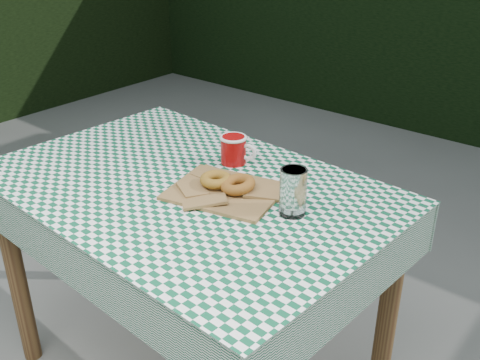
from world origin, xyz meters
The scene contains 7 objects.
table centered at (0.04, 0.13, 0.38)m, with size 1.15×0.77×0.75m, color #51311C.
tablecloth centered at (0.04, 0.13, 0.75)m, with size 1.17×0.79×0.01m, color #0B492D.
paper_bag centered at (0.16, 0.16, 0.76)m, with size 0.30×0.24×0.02m, color olive.
bagel_front centered at (0.12, 0.17, 0.79)m, with size 0.09×0.09×0.03m, color #9A6B1F.
bagel_back centered at (0.19, 0.18, 0.79)m, with size 0.10×0.10×0.03m, color olive.
coffee_mug centered at (0.05, 0.33, 0.80)m, with size 0.16×0.16×0.09m, color #9B0A0A, non-canonical shape.
drinking_glass centered at (0.37, 0.19, 0.82)m, with size 0.07×0.07×0.13m, color white.
Camera 1 is at (1.06, -0.87, 1.47)m, focal length 41.70 mm.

